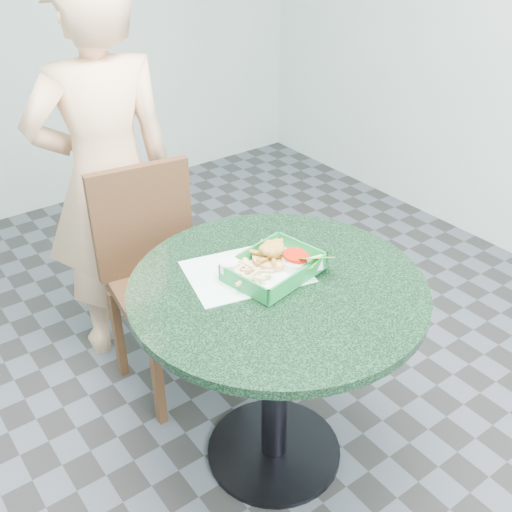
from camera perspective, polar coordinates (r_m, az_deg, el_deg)
floor at (r=2.38m, az=1.70°, el=-18.10°), size 4.00×5.00×0.02m
cafe_table at (r=1.97m, az=1.97°, el=-7.19°), size 0.94×0.94×0.75m
dining_chair at (r=2.41m, az=-9.30°, el=-1.04°), size 0.40×0.40×0.93m
diner_person at (r=2.48m, az=-14.16°, el=8.48°), size 0.69×0.50×1.76m
placemat at (r=1.92m, az=-0.92°, el=-1.99°), size 0.43×0.36×0.00m
food_basket at (r=1.90m, az=1.70°, el=-1.87°), size 0.28×0.21×0.06m
crab_sandwich at (r=1.93m, az=1.90°, el=-0.15°), size 0.13×0.13×0.08m
fries_pile at (r=1.87m, az=-1.00°, el=-1.80°), size 0.12×0.13×0.04m
sauce_ramekin at (r=1.89m, az=-2.63°, el=-0.95°), size 0.06×0.06×0.04m
garnish_cup at (r=1.89m, az=4.29°, el=-1.15°), size 0.13×0.13×0.05m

